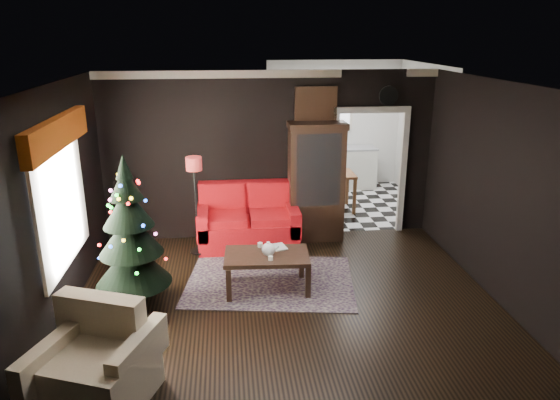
{
  "coord_description": "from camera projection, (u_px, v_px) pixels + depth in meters",
  "views": [
    {
      "loc": [
        -0.72,
        -5.85,
        3.37
      ],
      "look_at": [
        0.0,
        0.9,
        1.15
      ],
      "focal_mm": 33.05,
      "sensor_mm": 36.0,
      "label": 1
    }
  ],
  "objects": [
    {
      "name": "floor",
      "position": [
        287.0,
        306.0,
        6.65
      ],
      "size": [
        5.5,
        5.5,
        0.0
      ],
      "primitive_type": "plane",
      "color": "black",
      "rests_on": "ground"
    },
    {
      "name": "ceiling",
      "position": [
        288.0,
        85.0,
        5.78
      ],
      "size": [
        5.5,
        5.5,
        0.0
      ],
      "primitive_type": "plane",
      "rotation": [
        3.14,
        0.0,
        0.0
      ],
      "color": "white",
      "rests_on": "ground"
    },
    {
      "name": "wall_back",
      "position": [
        270.0,
        156.0,
        8.58
      ],
      "size": [
        5.5,
        0.0,
        5.5
      ],
      "primitive_type": "plane",
      "rotation": [
        1.57,
        0.0,
        0.0
      ],
      "color": "black",
      "rests_on": "ground"
    },
    {
      "name": "wall_front",
      "position": [
        328.0,
        308.0,
        3.85
      ],
      "size": [
        5.5,
        0.0,
        5.5
      ],
      "primitive_type": "plane",
      "rotation": [
        -1.57,
        0.0,
        0.0
      ],
      "color": "black",
      "rests_on": "ground"
    },
    {
      "name": "wall_left",
      "position": [
        52.0,
        211.0,
        5.94
      ],
      "size": [
        0.0,
        5.5,
        5.5
      ],
      "primitive_type": "plane",
      "rotation": [
        1.57,
        0.0,
        1.57
      ],
      "color": "black",
      "rests_on": "ground"
    },
    {
      "name": "wall_right",
      "position": [
        504.0,
        196.0,
        6.49
      ],
      "size": [
        0.0,
        5.5,
        5.5
      ],
      "primitive_type": "plane",
      "rotation": [
        1.57,
        0.0,
        -1.57
      ],
      "color": "black",
      "rests_on": "ground"
    },
    {
      "name": "doorway",
      "position": [
        368.0,
        174.0,
        8.86
      ],
      "size": [
        1.1,
        0.1,
        2.1
      ],
      "primitive_type": null,
      "color": "beige",
      "rests_on": "ground"
    },
    {
      "name": "left_window",
      "position": [
        60.0,
        202.0,
        6.12
      ],
      "size": [
        0.05,
        1.6,
        1.4
      ],
      "primitive_type": "cube",
      "color": "white",
      "rests_on": "wall_left"
    },
    {
      "name": "valance",
      "position": [
        57.0,
        133.0,
        5.87
      ],
      "size": [
        0.12,
        2.1,
        0.35
      ],
      "primitive_type": "cube",
      "color": "#89380B",
      "rests_on": "wall_left"
    },
    {
      "name": "kitchen_floor",
      "position": [
        346.0,
        204.0,
        10.6
      ],
      "size": [
        3.0,
        3.0,
        0.0
      ],
      "primitive_type": "plane",
      "color": "white",
      "rests_on": "ground"
    },
    {
      "name": "kitchen_window",
      "position": [
        334.0,
        111.0,
        11.45
      ],
      "size": [
        0.7,
        0.06,
        0.7
      ],
      "primitive_type": "cube",
      "color": "white",
      "rests_on": "ground"
    },
    {
      "name": "rug",
      "position": [
        270.0,
        281.0,
        7.31
      ],
      "size": [
        2.55,
        2.01,
        0.01
      ],
      "primitive_type": "cube",
      "rotation": [
        0.0,
        0.0,
        -0.15
      ],
      "color": "#59394B",
      "rests_on": "ground"
    },
    {
      "name": "loveseat",
      "position": [
        248.0,
        217.0,
        8.39
      ],
      "size": [
        1.7,
        0.9,
        1.0
      ],
      "primitive_type": null,
      "color": "maroon",
      "rests_on": "ground"
    },
    {
      "name": "curio_cabinet",
      "position": [
        316.0,
        185.0,
        8.58
      ],
      "size": [
        0.9,
        0.45,
        1.9
      ],
      "primitive_type": null,
      "color": "black",
      "rests_on": "ground"
    },
    {
      "name": "floor_lamp",
      "position": [
        196.0,
        206.0,
        7.9
      ],
      "size": [
        0.29,
        0.29,
        1.54
      ],
      "primitive_type": null,
      "rotation": [
        0.0,
        0.0,
        0.1
      ],
      "color": "black",
      "rests_on": "ground"
    },
    {
      "name": "christmas_tree",
      "position": [
        130.0,
        231.0,
        6.31
      ],
      "size": [
        0.94,
        0.94,
        1.8
      ],
      "primitive_type": null,
      "rotation": [
        0.0,
        0.0,
        -0.0
      ],
      "color": "black",
      "rests_on": "ground"
    },
    {
      "name": "armchair",
      "position": [
        96.0,
        360.0,
        4.79
      ],
      "size": [
        1.22,
        1.22,
        0.96
      ],
      "primitive_type": null,
      "rotation": [
        0.0,
        0.0,
        -0.37
      ],
      "color": "tan",
      "rests_on": "ground"
    },
    {
      "name": "coffee_table",
      "position": [
        267.0,
        271.0,
        7.01
      ],
      "size": [
        1.17,
        0.74,
        0.51
      ],
      "primitive_type": null,
      "rotation": [
        0.0,
        0.0,
        -0.06
      ],
      "color": "black",
      "rests_on": "rug"
    },
    {
      "name": "teapot",
      "position": [
        268.0,
        249.0,
        6.85
      ],
      "size": [
        0.27,
        0.27,
        0.19
      ],
      "primitive_type": null,
      "rotation": [
        0.0,
        0.0,
        0.42
      ],
      "color": "white",
      "rests_on": "coffee_table"
    },
    {
      "name": "cup_a",
      "position": [
        260.0,
        245.0,
        7.16
      ],
      "size": [
        0.09,
        0.09,
        0.06
      ],
      "primitive_type": "cylinder",
      "rotation": [
        0.0,
        0.0,
        -0.31
      ],
      "color": "silver",
      "rests_on": "coffee_table"
    },
    {
      "name": "cup_b",
      "position": [
        271.0,
        258.0,
        6.74
      ],
      "size": [
        0.08,
        0.08,
        0.06
      ],
      "primitive_type": "cylinder",
      "rotation": [
        0.0,
        0.0,
        0.39
      ],
      "color": "white",
      "rests_on": "coffee_table"
    },
    {
      "name": "book",
      "position": [
        273.0,
        240.0,
        7.07
      ],
      "size": [
        0.18,
        0.06,
        0.25
      ],
      "primitive_type": "imported",
      "rotation": [
        0.0,
        0.0,
        0.25
      ],
      "color": "#927655",
      "rests_on": "coffee_table"
    },
    {
      "name": "wall_clock",
      "position": [
        388.0,
        96.0,
        8.43
      ],
      "size": [
        0.32,
        0.32,
        0.06
      ],
      "primitive_type": "cylinder",
      "color": "white",
      "rests_on": "wall_back"
    },
    {
      "name": "painting",
      "position": [
        316.0,
        105.0,
        8.35
      ],
      "size": [
        0.62,
        0.05,
        0.52
      ],
      "primitive_type": "cube",
      "color": "#B77E51",
      "rests_on": "wall_back"
    },
    {
      "name": "kitchen_counter",
      "position": [
        335.0,
        168.0,
        11.6
      ],
      "size": [
        1.8,
        0.6,
        0.9
      ],
      "primitive_type": "cube",
      "color": "silver",
      "rests_on": "ground"
    },
    {
      "name": "kitchen_table",
      "position": [
        335.0,
        191.0,
        10.17
      ],
      "size": [
        0.7,
        0.7,
        0.75
      ],
      "primitive_type": null,
      "color": "brown",
      "rests_on": "ground"
    }
  ]
}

